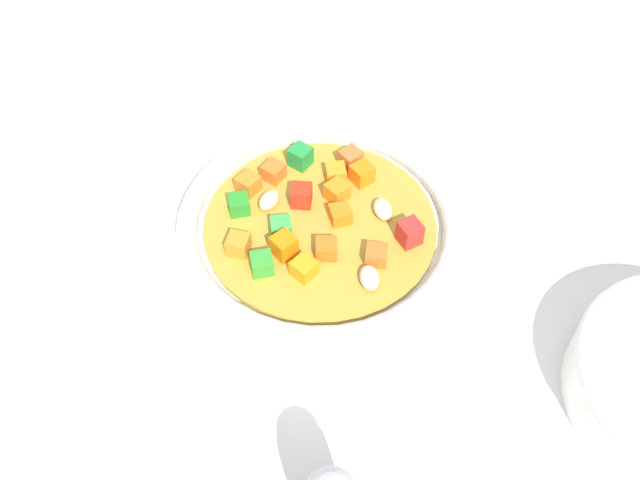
# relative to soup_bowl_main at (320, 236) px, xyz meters

# --- Properties ---
(ground_plane) EXTENTS (1.40, 1.40, 0.02)m
(ground_plane) POSITION_rel_soup_bowl_main_xyz_m (-0.00, 0.00, -0.04)
(ground_plane) COLOR silver
(soup_bowl_main) EXTENTS (0.20, 0.20, 0.06)m
(soup_bowl_main) POSITION_rel_soup_bowl_main_xyz_m (0.00, 0.00, 0.00)
(soup_bowl_main) COLOR white
(soup_bowl_main) RESTS_ON ground_plane
(spoon) EXTENTS (0.05, 0.21, 0.01)m
(spoon) POSITION_rel_soup_bowl_main_xyz_m (0.16, 0.05, -0.02)
(spoon) COLOR silver
(spoon) RESTS_ON ground_plane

